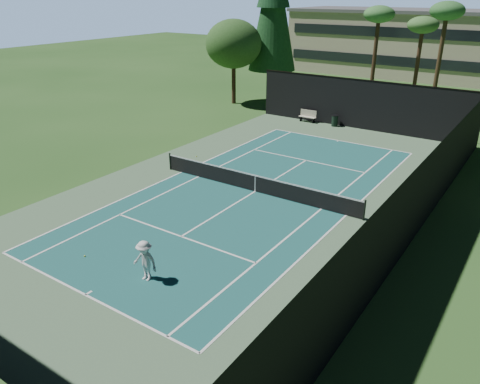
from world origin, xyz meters
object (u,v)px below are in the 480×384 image
object	(u,v)px
tennis_ball_a	(85,256)
park_bench	(308,116)
tennis_ball_c	(304,191)
tennis_ball_d	(196,156)
tennis_net	(255,183)
trash_bin	(335,121)
tennis_ball_b	(217,172)
player	(145,261)

from	to	relation	value
tennis_ball_a	park_bench	bearing A→B (deg)	94.96
tennis_ball_c	tennis_ball_d	distance (m)	8.96
tennis_net	tennis_ball_d	bearing A→B (deg)	156.62
tennis_ball_c	park_bench	distance (m)	15.59
tennis_ball_a	trash_bin	distance (m)	25.66
tennis_ball_b	tennis_ball_c	size ratio (longest dim) A/B	1.07
player	tennis_ball_c	world-z (taller)	player
player	park_bench	world-z (taller)	player
tennis_ball_c	park_bench	bearing A→B (deg)	115.77
tennis_net	player	xyz separation A→B (m)	(1.16, -9.83, 0.30)
tennis_ball_b	park_bench	distance (m)	14.44
trash_bin	player	bearing A→B (deg)	-82.99
player	tennis_ball_c	xyz separation A→B (m)	(1.13, 11.40, -0.82)
player	tennis_ball_d	bearing A→B (deg)	117.78
tennis_ball_b	trash_bin	bearing A→B (deg)	83.51
player	tennis_ball_b	bearing A→B (deg)	109.71
player	tennis_ball_d	distance (m)	14.88
player	tennis_ball_c	distance (m)	11.48
tennis_net	tennis_ball_b	xyz separation A→B (m)	(-3.60, 1.20, -0.52)
trash_bin	park_bench	bearing A→B (deg)	179.08
tennis_ball_a	tennis_ball_d	world-z (taller)	same
tennis_net	tennis_ball_a	distance (m)	10.35
tennis_ball_a	tennis_ball_c	size ratio (longest dim) A/B	1.06
tennis_net	tennis_ball_c	world-z (taller)	tennis_net
tennis_ball_d	tennis_net	bearing A→B (deg)	-23.38
tennis_net	trash_bin	bearing A→B (deg)	97.20
tennis_ball_d	tennis_ball_a	bearing A→B (deg)	-71.53
player	tennis_ball_a	xyz separation A→B (m)	(-3.42, -0.26, -0.82)
tennis_net	tennis_ball_a	xyz separation A→B (m)	(-2.26, -10.09, -0.52)
tennis_net	tennis_ball_d	distance (m)	7.19
tennis_ball_b	park_bench	world-z (taller)	park_bench
player	park_bench	size ratio (longest dim) A/B	1.14
tennis_ball_c	tennis_ball_d	world-z (taller)	tennis_ball_d
player	tennis_ball_c	bearing A→B (deg)	80.73
tennis_ball_a	tennis_net	bearing A→B (deg)	77.35
tennis_ball_c	trash_bin	bearing A→B (deg)	106.89
tennis_ball_b	tennis_ball_d	world-z (taller)	tennis_ball_b
tennis_ball_a	trash_bin	world-z (taller)	trash_bin
park_bench	tennis_ball_b	bearing A→B (deg)	-86.46
park_bench	tennis_ball_d	bearing A→B (deg)	-99.32
tennis_ball_a	tennis_ball_c	distance (m)	12.51
player	park_bench	distance (m)	26.06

